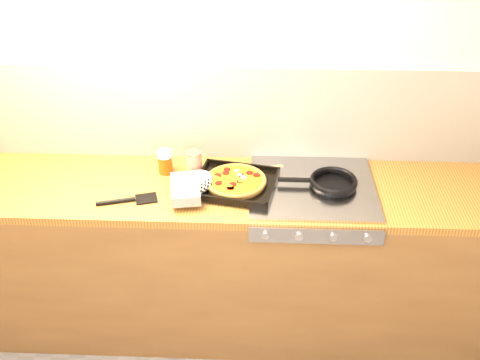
{
  "coord_description": "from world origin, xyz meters",
  "views": [
    {
      "loc": [
        0.2,
        -1.18,
        2.39
      ],
      "look_at": [
        0.1,
        1.08,
        0.95
      ],
      "focal_mm": 42.0,
      "sensor_mm": 36.0,
      "label": 1
    }
  ],
  "objects_px": {
    "pizza_on_tray": "(222,183)",
    "frying_pan": "(332,182)",
    "tomato_can": "(194,162)",
    "juice_glass": "(165,162)"
  },
  "relations": [
    {
      "from": "pizza_on_tray",
      "to": "frying_pan",
      "type": "distance_m",
      "value": 0.53
    },
    {
      "from": "pizza_on_tray",
      "to": "frying_pan",
      "type": "height_order",
      "value": "pizza_on_tray"
    },
    {
      "from": "tomato_can",
      "to": "juice_glass",
      "type": "relative_size",
      "value": 0.96
    },
    {
      "from": "tomato_can",
      "to": "juice_glass",
      "type": "xyz_separation_m",
      "value": [
        -0.14,
        -0.01,
        0.0
      ]
    },
    {
      "from": "pizza_on_tray",
      "to": "tomato_can",
      "type": "height_order",
      "value": "tomato_can"
    },
    {
      "from": "pizza_on_tray",
      "to": "juice_glass",
      "type": "relative_size",
      "value": 4.3
    },
    {
      "from": "pizza_on_tray",
      "to": "tomato_can",
      "type": "xyz_separation_m",
      "value": [
        -0.15,
        0.16,
        0.02
      ]
    },
    {
      "from": "pizza_on_tray",
      "to": "tomato_can",
      "type": "bearing_deg",
      "value": 134.12
    },
    {
      "from": "pizza_on_tray",
      "to": "juice_glass",
      "type": "distance_m",
      "value": 0.33
    },
    {
      "from": "tomato_can",
      "to": "frying_pan",
      "type": "bearing_deg",
      "value": -10.15
    }
  ]
}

